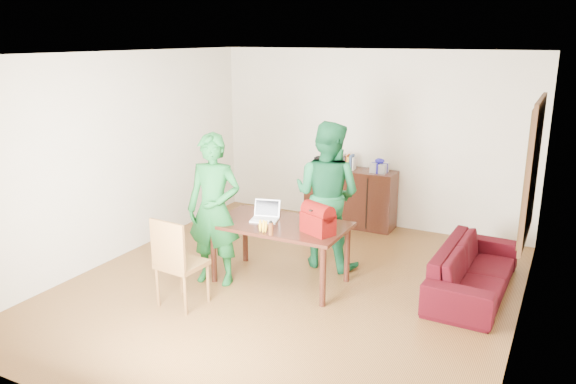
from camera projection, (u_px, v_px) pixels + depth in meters
The scene contains 10 objects.
room at pixel (295, 179), 6.41m from camera, with size 5.20×5.70×2.90m.
table at pixel (280, 230), 6.66m from camera, with size 1.59×0.90×0.74m.
chair at pixel (182, 279), 6.17m from camera, with size 0.50×0.48×1.02m.
person_near at pixel (214, 210), 6.60m from camera, with size 0.66×0.43×1.82m, color #135821.
person_far at pixel (327, 195), 7.10m from camera, with size 0.91×0.71×1.88m, color #156134.
laptop at pixel (264, 217), 6.71m from camera, with size 0.36×0.29×0.22m.
bananas at pixel (263, 230), 6.33m from camera, with size 0.15×0.09×0.05m, color yellow, non-canonical shape.
bottle at pixel (271, 228), 6.22m from camera, with size 0.05×0.05×0.16m, color #613116.
red_bag at pixel (318, 222), 6.26m from camera, with size 0.38×0.22×0.28m, color #6C0807.
sofa at pixel (474, 269), 6.48m from camera, with size 1.89×0.74×0.55m, color #35060F.
Camera 1 is at (2.78, -5.43, 2.88)m, focal length 35.00 mm.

